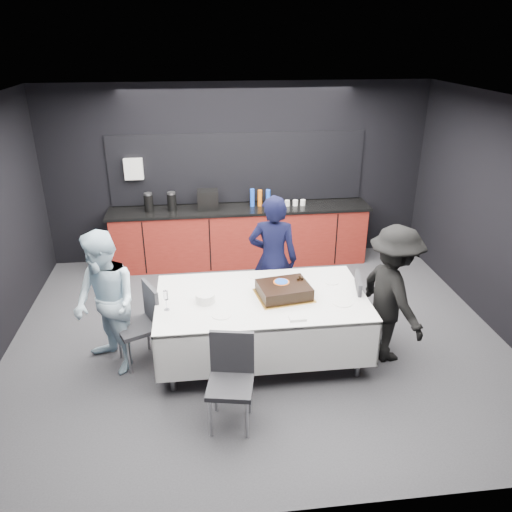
# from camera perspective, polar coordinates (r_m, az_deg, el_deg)

# --- Properties ---
(ground) EXTENTS (6.00, 6.00, 0.00)m
(ground) POSITION_cam_1_polar(r_m,az_deg,el_deg) (6.29, 0.11, -9.12)
(ground) COLOR #3B3C40
(ground) RESTS_ON ground
(room_shell) EXTENTS (6.04, 5.04, 2.82)m
(room_shell) POSITION_cam_1_polar(r_m,az_deg,el_deg) (5.49, 0.13, 7.28)
(room_shell) COLOR white
(room_shell) RESTS_ON ground
(kitchenette) EXTENTS (4.10, 0.64, 2.05)m
(kitchenette) POSITION_cam_1_polar(r_m,az_deg,el_deg) (8.01, -1.92, 2.88)
(kitchenette) COLOR maroon
(kitchenette) RESTS_ON ground
(party_table) EXTENTS (2.32, 1.32, 0.78)m
(party_table) POSITION_cam_1_polar(r_m,az_deg,el_deg) (5.62, 0.61, -5.90)
(party_table) COLOR #99999E
(party_table) RESTS_ON ground
(cake_assembly) EXTENTS (0.66, 0.57, 0.18)m
(cake_assembly) POSITION_cam_1_polar(r_m,az_deg,el_deg) (5.53, 3.21, -3.93)
(cake_assembly) COLOR gold
(cake_assembly) RESTS_ON party_table
(plate_stack) EXTENTS (0.21, 0.21, 0.10)m
(plate_stack) POSITION_cam_1_polar(r_m,az_deg,el_deg) (5.45, -5.81, -4.78)
(plate_stack) COLOR white
(plate_stack) RESTS_ON party_table
(loose_plate_near) EXTENTS (0.20, 0.20, 0.01)m
(loose_plate_near) POSITION_cam_1_polar(r_m,az_deg,el_deg) (5.21, -3.99, -6.75)
(loose_plate_near) COLOR white
(loose_plate_near) RESTS_ON party_table
(loose_plate_right_a) EXTENTS (0.18, 0.18, 0.01)m
(loose_plate_right_a) POSITION_cam_1_polar(r_m,az_deg,el_deg) (5.92, 8.65, -2.92)
(loose_plate_right_a) COLOR white
(loose_plate_right_a) RESTS_ON party_table
(loose_plate_right_b) EXTENTS (0.22, 0.22, 0.01)m
(loose_plate_right_b) POSITION_cam_1_polar(r_m,az_deg,el_deg) (5.51, 9.85, -5.25)
(loose_plate_right_b) COLOR white
(loose_plate_right_b) RESTS_ON party_table
(loose_plate_far) EXTENTS (0.20, 0.20, 0.01)m
(loose_plate_far) POSITION_cam_1_polar(r_m,az_deg,el_deg) (6.00, -0.01, -2.26)
(loose_plate_far) COLOR white
(loose_plate_far) RESTS_ON party_table
(fork_pile) EXTENTS (0.17, 0.11, 0.03)m
(fork_pile) POSITION_cam_1_polar(r_m,az_deg,el_deg) (5.14, 4.76, -7.10)
(fork_pile) COLOR white
(fork_pile) RESTS_ON party_table
(champagne_flute) EXTENTS (0.06, 0.06, 0.22)m
(champagne_flute) POSITION_cam_1_polar(r_m,az_deg,el_deg) (5.31, -10.28, -4.58)
(champagne_flute) COLOR white
(champagne_flute) RESTS_ON party_table
(chair_left) EXTENTS (0.56, 0.56, 0.92)m
(chair_left) POSITION_cam_1_polar(r_m,az_deg,el_deg) (5.75, -12.79, -7.02)
(chair_left) COLOR #2B2B2F
(chair_left) RESTS_ON ground
(chair_right) EXTENTS (0.50, 0.50, 0.92)m
(chair_right) POSITION_cam_1_polar(r_m,az_deg,el_deg) (5.96, 12.41, -5.79)
(chair_right) COLOR #2B2B2F
(chair_right) RESTS_ON ground
(chair_near) EXTENTS (0.49, 0.49, 0.92)m
(chair_near) POSITION_cam_1_polar(r_m,az_deg,el_deg) (4.82, -2.87, -13.25)
(chair_near) COLOR #2B2B2F
(chair_near) RESTS_ON ground
(person_center) EXTENTS (0.68, 0.51, 1.69)m
(person_center) POSITION_cam_1_polar(r_m,az_deg,el_deg) (6.26, 1.95, -0.44)
(person_center) COLOR black
(person_center) RESTS_ON ground
(person_left) EXTENTS (0.97, 1.00, 1.62)m
(person_left) POSITION_cam_1_polar(r_m,az_deg,el_deg) (5.59, -16.81, -5.24)
(person_left) COLOR silver
(person_left) RESTS_ON ground
(person_right) EXTENTS (0.81, 1.14, 1.61)m
(person_right) POSITION_cam_1_polar(r_m,az_deg,el_deg) (5.75, 15.31, -4.26)
(person_right) COLOR black
(person_right) RESTS_ON ground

